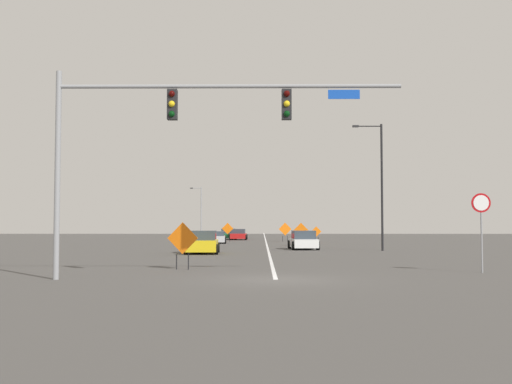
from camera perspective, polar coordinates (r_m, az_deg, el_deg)
name	(u,v)px	position (r m, az deg, el deg)	size (l,w,h in m)	color
ground	(276,280)	(21.72, 1.80, -7.96)	(200.49, 200.49, 0.00)	#4C4947
road_centre_stripe	(265,239)	(77.35, 0.86, -4.33)	(0.16, 111.38, 0.01)	white
traffic_signal_assembly	(171,124)	(22.12, -7.75, 6.16)	(12.02, 0.44, 7.25)	gray
stop_sign	(481,217)	(26.20, 19.76, -2.14)	(0.76, 0.07, 3.12)	gray
street_lamp_near_right	(200,209)	(92.43, -5.07, -1.57)	(1.75, 0.24, 7.31)	gray
street_lamp_far_right	(380,181)	(45.82, 11.17, 1.00)	(2.15, 0.24, 9.09)	black
construction_sign_right_lane	(316,232)	(65.30, 5.49, -3.67)	(1.07, 0.18, 1.66)	orange
construction_sign_median_near	(301,231)	(54.82, 4.10, -3.59)	(1.35, 0.06, 2.01)	orange
construction_sign_median_far	(285,230)	(67.96, 2.66, -3.44)	(1.37, 0.38, 2.06)	orange
construction_sign_left_lane	(228,230)	(67.70, -2.59, -3.43)	(1.24, 0.07, 2.03)	orange
construction_sign_right_shoulder	(183,240)	(26.60, -6.67, -4.35)	(1.32, 0.29, 1.98)	orange
car_green_mid	(228,234)	(79.00, -2.52, -3.84)	(2.16, 3.83, 1.33)	#196B38
car_silver_far	(216,237)	(62.42, -3.63, -4.13)	(2.14, 4.11, 1.19)	#B7BABF
car_white_approaching	(303,241)	(47.51, 4.31, -4.43)	(2.21, 4.38, 1.41)	white
car_yellow_near	(202,243)	(40.89, -4.88, -4.63)	(2.25, 4.06, 1.48)	gold
car_red_distant	(239,235)	(75.99, -1.60, -3.88)	(2.11, 4.21, 1.31)	red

